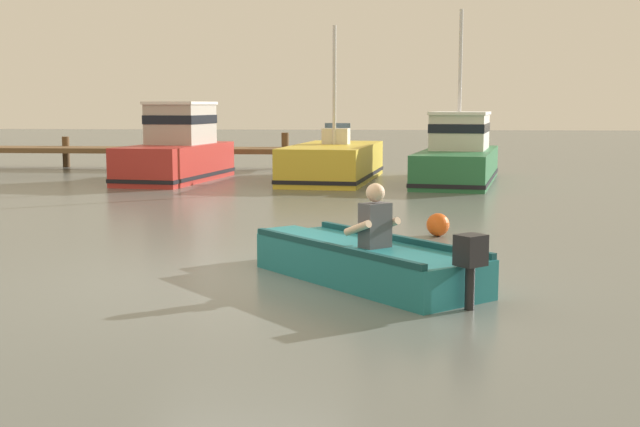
{
  "coord_description": "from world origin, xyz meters",
  "views": [
    {
      "loc": [
        1.72,
        -9.65,
        2.09
      ],
      "look_at": [
        0.72,
        1.95,
        0.55
      ],
      "focal_mm": 46.33,
      "sensor_mm": 36.0,
      "label": 1
    }
  ],
  "objects_px": {
    "moored_boat_red": "(177,151)",
    "mooring_buoy": "(438,225)",
    "moored_boat_green": "(458,156)",
    "rowboat_with_person": "(363,260)",
    "moored_boat_yellow": "(333,163)"
  },
  "relations": [
    {
      "from": "moored_boat_yellow",
      "to": "mooring_buoy",
      "type": "relative_size",
      "value": 15.08
    },
    {
      "from": "moored_boat_red",
      "to": "mooring_buoy",
      "type": "distance_m",
      "value": 11.38
    },
    {
      "from": "moored_boat_yellow",
      "to": "mooring_buoy",
      "type": "distance_m",
      "value": 9.89
    },
    {
      "from": "rowboat_with_person",
      "to": "moored_boat_red",
      "type": "bearing_deg",
      "value": 113.61
    },
    {
      "from": "rowboat_with_person",
      "to": "moored_boat_red",
      "type": "distance_m",
      "value": 13.91
    },
    {
      "from": "moored_boat_red",
      "to": "mooring_buoy",
      "type": "relative_size",
      "value": 12.98
    },
    {
      "from": "moored_boat_red",
      "to": "mooring_buoy",
      "type": "xyz_separation_m",
      "value": [
        6.65,
        -9.22,
        -0.62
      ]
    },
    {
      "from": "moored_boat_red",
      "to": "moored_boat_yellow",
      "type": "relative_size",
      "value": 0.86
    },
    {
      "from": "moored_boat_red",
      "to": "moored_boat_green",
      "type": "relative_size",
      "value": 0.8
    },
    {
      "from": "rowboat_with_person",
      "to": "moored_boat_yellow",
      "type": "xyz_separation_m",
      "value": [
        -1.27,
        13.12,
        0.23
      ]
    },
    {
      "from": "mooring_buoy",
      "to": "moored_boat_red",
      "type": "bearing_deg",
      "value": 125.79
    },
    {
      "from": "rowboat_with_person",
      "to": "moored_boat_red",
      "type": "relative_size",
      "value": 0.66
    },
    {
      "from": "mooring_buoy",
      "to": "moored_boat_green",
      "type": "bearing_deg",
      "value": 83.6
    },
    {
      "from": "moored_boat_red",
      "to": "rowboat_with_person",
      "type": "bearing_deg",
      "value": -66.39
    },
    {
      "from": "moored_boat_yellow",
      "to": "mooring_buoy",
      "type": "bearing_deg",
      "value": -76.25
    }
  ]
}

